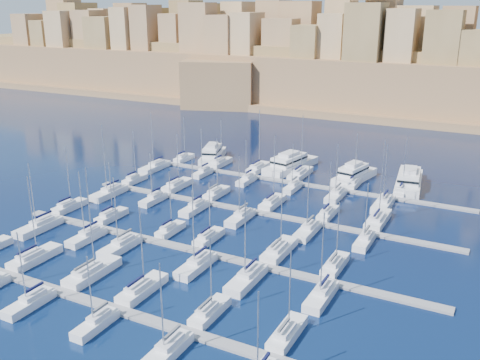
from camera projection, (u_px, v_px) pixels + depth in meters
The scene contains 54 objects.
ground at pixel (236, 230), 105.44m from camera, with size 600.00×600.00×0.00m, color black.
pontoon_near at pixel (125, 312), 76.70m from camera, with size 84.00×2.00×0.40m, color slate.
pontoon_mid_near at pixel (204, 253), 95.26m from camera, with size 84.00×2.00×0.40m, color slate.
pontoon_mid_far at pixel (258, 212), 113.81m from camera, with size 84.00×2.00×0.40m, color slate.
pontoon_far at pixel (296, 183), 132.37m from camera, with size 84.00×2.00×0.40m, color slate.
sailboat_1 at pixel (35, 257), 92.20m from camera, with size 3.01×10.02×15.62m.
sailboat_2 at pixel (92, 272), 87.04m from camera, with size 3.27×10.89×18.67m.
sailboat_3 at pixel (142, 289), 82.00m from camera, with size 2.93×9.77×14.29m.
sailboat_4 at pixel (210, 312), 75.93m from camera, with size 2.49×8.30×12.32m.
sailboat_5 at pixel (287, 333), 70.92m from camera, with size 2.61×8.69×13.13m.
sailboat_8 at pixel (30, 303), 78.20m from camera, with size 2.49×8.30×12.46m.
sailboat_9 at pixel (96, 324), 73.09m from camera, with size 2.29×7.63×11.39m.
sailboat_10 at pixel (167, 351), 67.21m from camera, with size 2.68×8.95×13.59m.
sailboat_12 at pixel (69, 206), 115.68m from camera, with size 2.54×8.46×14.19m.
sailboat_13 at pixel (111, 216), 110.42m from camera, with size 2.45×8.15×12.47m.
sailboat_14 at pixel (170, 230), 103.65m from camera, with size 2.27×7.56×12.75m.
sailboat_15 at pixel (209, 237), 100.19m from camera, with size 2.45×8.18×11.69m.
sailboat_16 at pixel (279, 250), 94.96m from camera, with size 3.10×10.32×15.83m.
sailboat_17 at pixel (335, 265), 89.64m from camera, with size 2.58×8.61×11.99m.
sailboat_18 at pixel (39, 227), 105.00m from camera, with size 3.09×10.32×14.18m.
sailboat_19 at pixel (87, 237), 100.50m from camera, with size 2.64×8.80×13.95m.
sailboat_20 at pixel (121, 246), 96.56m from camera, with size 2.86×9.54×14.28m.
sailboat_21 at pixel (196, 265), 89.48m from camera, with size 2.88×9.59×14.50m.
sailboat_22 at pixel (247, 279), 85.03m from camera, with size 3.05×10.16×14.46m.
sailboat_23 at pixel (321, 296), 80.08m from camera, with size 2.75×9.15×14.65m.
sailboat_24 at pixel (135, 179), 133.55m from camera, with size 2.28×7.61×13.26m.
sailboat_25 at pixel (177, 185), 129.15m from camera, with size 2.92×9.72×13.60m.
sailboat_26 at pixel (216, 193), 123.78m from camera, with size 2.59×8.65×14.07m.
sailboat_27 at pixel (272, 202), 117.91m from camera, with size 2.81×9.37×15.93m.
sailboat_28 at pixel (328, 213), 111.78m from camera, with size 2.45×8.18×12.18m.
sailboat_29 at pixel (378, 220), 108.38m from camera, with size 3.24×10.79×17.66m.
sailboat_30 at pixel (109, 193), 123.94m from camera, with size 3.15×10.51×17.29m.
sailboat_31 at pixel (154, 199), 119.89m from camera, with size 2.38×7.92×11.80m.
sailboat_32 at pixel (195, 208), 114.69m from camera, with size 2.61×8.71×12.45m.
sailboat_33 at pixel (241, 217), 109.65m from camera, with size 2.72×9.06×14.22m.
sailboat_34 at pixel (308, 231), 103.21m from camera, with size 2.74×9.12×14.27m.
sailboat_35 at pixel (365, 241), 98.78m from camera, with size 2.46×8.18×12.37m.
sailboat_36 at pixel (184, 158), 152.04m from camera, with size 2.31×7.71×12.85m.
sailboat_37 at pixel (220, 163), 147.60m from camera, with size 2.75×9.18×12.93m.
sailboat_38 at pixel (258, 168), 142.84m from camera, with size 2.94×9.79×16.68m.
sailboat_39 at pixel (300, 174), 138.04m from camera, with size 3.21×10.71×16.12m.
sailboat_40 at pixel (354, 183), 131.04m from camera, with size 2.69×8.98×13.32m.
sailboat_41 at pixel (402, 190), 125.63m from camera, with size 2.47×8.25×13.69m.
sailboat_42 at pixel (155, 167), 143.77m from camera, with size 3.16×10.52×16.08m.
sailboat_43 at pixel (203, 173), 138.89m from camera, with size 2.22×7.39×12.79m.
sailboat_44 at pixel (247, 180), 133.12m from camera, with size 2.32×7.75×11.34m.
sailboat_45 at pixel (293, 187), 127.81m from camera, with size 2.28×7.60×11.88m.
sailboat_46 at pixel (336, 195), 122.37m from camera, with size 2.73×9.12×13.18m.
sailboat_47 at pixel (383, 204), 116.97m from camera, with size 3.16×10.54×14.63m.
motor_yacht_a at pixel (213, 154), 152.42m from camera, with size 9.37×16.62×5.25m.
motor_yacht_b at pixel (290, 163), 143.60m from camera, with size 9.23×20.00×5.25m.
motor_yacht_c at pixel (354, 174), 134.28m from camera, with size 7.85×16.36×5.25m.
motor_yacht_d at pixel (409, 180), 129.80m from camera, with size 8.01×19.47×5.25m.
fortified_city at pixel (402, 72), 231.88m from camera, with size 460.00×108.95×59.52m.
Camera 1 is at (45.49, -85.82, 42.19)m, focal length 40.00 mm.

